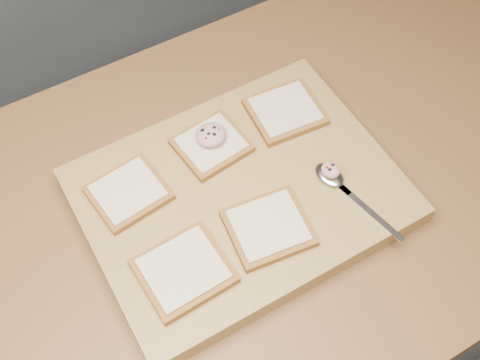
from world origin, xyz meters
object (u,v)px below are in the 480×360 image
Objects in this scene: cutting_board at (240,196)px; bread_far_center at (211,145)px; tuna_salad_dollop at (211,135)px; spoon at (335,180)px.

cutting_board is 0.10m from bread_far_center.
cutting_board is 4.14× the size of bread_far_center.
spoon is (0.14, -0.17, -0.02)m from tuna_salad_dollop.
spoon is (0.15, -0.07, 0.03)m from cutting_board.
bread_far_center is at bearing -117.13° from tuna_salad_dollop.
spoon is at bearing -49.09° from bread_far_center.
spoon is at bearing -25.10° from cutting_board.
cutting_board is at bearing -91.66° from tuna_salad_dollop.
tuna_salad_dollop reaches higher than bread_far_center.
tuna_salad_dollop is at bearing 88.34° from cutting_board.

